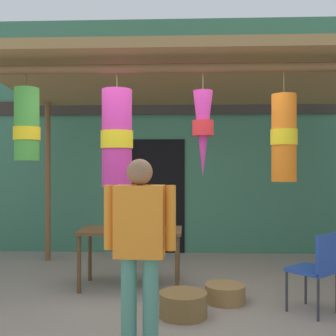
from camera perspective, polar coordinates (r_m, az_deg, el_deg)
ground_plane at (r=4.94m, az=-0.18°, el=-17.72°), size 30.00×30.00×0.00m
shop_facade at (r=7.45m, az=0.76°, el=4.37°), size 11.13×0.29×4.13m
market_stall_canopy at (r=5.41m, az=4.15°, el=10.42°), size 5.18×2.65×2.86m
display_table at (r=5.31m, az=-5.13°, el=-9.24°), size 1.28×0.66×0.73m
flower_heap_on_table at (r=5.22m, az=-5.10°, el=-7.92°), size 0.61×0.42×0.10m
folding_chair at (r=4.64m, az=19.97°, el=-12.48°), size 0.57×0.57×0.84m
wicker_basket_by_table at (r=4.43m, az=2.10°, el=-18.24°), size 0.49×0.49×0.24m
wicker_basket_spare at (r=4.89m, az=7.86°, el=-16.70°), size 0.45×0.45×0.20m
vendor_in_orange at (r=3.44m, az=-3.93°, el=-9.69°), size 0.59×0.24×1.58m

